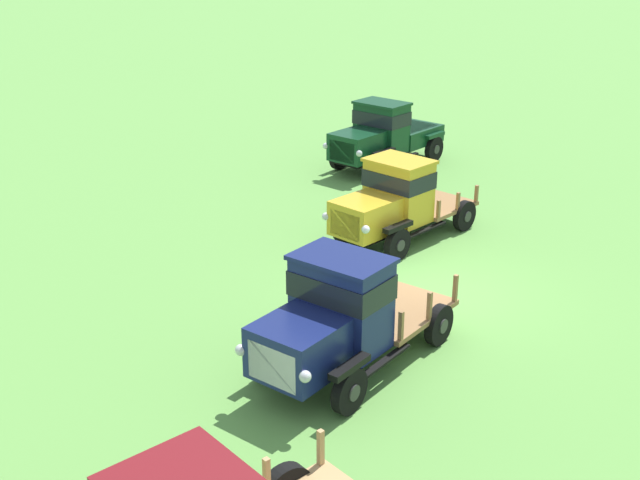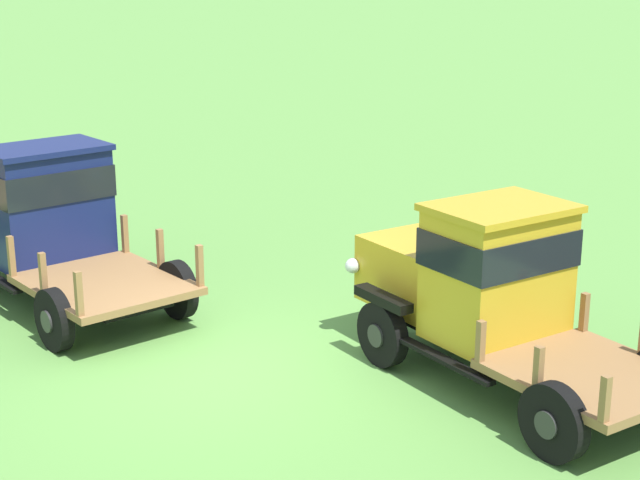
% 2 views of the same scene
% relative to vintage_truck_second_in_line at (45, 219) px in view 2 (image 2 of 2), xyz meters
% --- Properties ---
extents(ground_plane, '(240.00, 240.00, 0.00)m').
position_rel_vintage_truck_second_in_line_xyz_m(ground_plane, '(3.96, -0.77, -1.15)').
color(ground_plane, '#5B9342').
extents(vintage_truck_second_in_line, '(4.99, 3.03, 2.26)m').
position_rel_vintage_truck_second_in_line_xyz_m(vintage_truck_second_in_line, '(0.00, 0.00, 0.00)').
color(vintage_truck_second_in_line, black).
rests_on(vintage_truck_second_in_line, ground).
extents(vintage_truck_midrow_center, '(4.76, 3.18, 2.15)m').
position_rel_vintage_truck_second_in_line_xyz_m(vintage_truck_midrow_center, '(6.59, 0.91, -0.04)').
color(vintage_truck_midrow_center, black).
rests_on(vintage_truck_midrow_center, ground).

